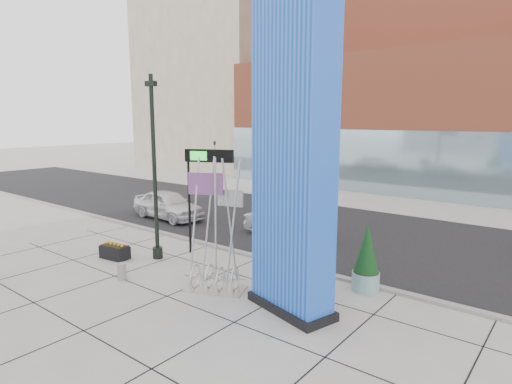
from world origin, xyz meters
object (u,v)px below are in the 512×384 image
Objects in this scene: car_white_west at (168,205)px; blue_pylon at (293,162)px; car_silver_mid at (286,224)px; public_art_sculpture at (215,256)px; overhead_street_sign at (201,165)px; lamp_post at (155,186)px; concrete_bollard at (122,271)px.

blue_pylon is at bearing -111.64° from car_white_west.
blue_pylon is 9.09m from car_silver_mid.
public_art_sculpture is (-2.93, -0.31, -3.41)m from blue_pylon.
lamp_post is at bearing -153.76° from overhead_street_sign.
lamp_post is 7.69m from car_white_west.
blue_pylon is 4.51m from public_art_sculpture.
lamp_post is 1.77× the size of car_silver_mid.
public_art_sculpture is 1.01× the size of overhead_street_sign.
public_art_sculpture is 3.79m from concrete_bollard.
overhead_street_sign is at bearing 84.14° from concrete_bollard.
lamp_post is at bearing 110.78° from concrete_bollard.
lamp_post is 12.33× the size of concrete_bollard.
lamp_post is 6.95m from car_silver_mid.
car_silver_mid reaches higher than concrete_bollard.
public_art_sculpture is at bearing -158.30° from blue_pylon.
car_white_west reaches higher than concrete_bollard.
car_white_west is at bearing 125.41° from public_art_sculpture.
concrete_bollard is at bearing -179.73° from public_art_sculpture.
public_art_sculpture is 7.25m from car_silver_mid.
blue_pylon is at bearing 15.29° from concrete_bollard.
blue_pylon is 2.08× the size of overhead_street_sign.
concrete_bollard is (0.91, -2.40, -2.81)m from lamp_post.
blue_pylon is 1.26× the size of lamp_post.
concrete_bollard is at bearing -137.29° from car_white_west.
blue_pylon reaches higher than car_silver_mid.
public_art_sculpture is 1.08× the size of car_silver_mid.
car_white_west is at bearing 129.89° from overhead_street_sign.
public_art_sculpture is 7.51× the size of concrete_bollard.
lamp_post reaches higher than car_white_west.
car_white_west is at bearing 171.02° from blue_pylon.
blue_pylon is 2.23× the size of car_silver_mid.
lamp_post is (-7.24, 0.67, -1.51)m from blue_pylon.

